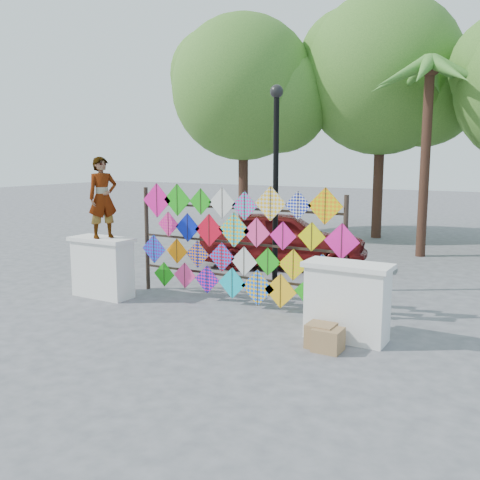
# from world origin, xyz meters

# --- Properties ---
(ground) EXTENTS (80.00, 80.00, 0.00)m
(ground) POSITION_xyz_m (0.00, 0.00, 0.00)
(ground) COLOR gray
(ground) RESTS_ON ground
(parapet_left) EXTENTS (1.40, 0.65, 1.28)m
(parapet_left) POSITION_xyz_m (-2.70, -0.20, 0.65)
(parapet_left) COLOR white
(parapet_left) RESTS_ON ground
(parapet_right) EXTENTS (1.40, 0.65, 1.28)m
(parapet_right) POSITION_xyz_m (2.70, -0.20, 0.65)
(parapet_right) COLOR white
(parapet_right) RESTS_ON ground
(kite_rack) EXTENTS (4.95, 0.24, 2.43)m
(kite_rack) POSITION_xyz_m (0.08, 0.73, 1.23)
(kite_rack) COLOR black
(kite_rack) RESTS_ON ground
(tree_west) EXTENTS (5.85, 5.20, 8.01)m
(tree_west) POSITION_xyz_m (-4.40, 9.03, 5.38)
(tree_west) COLOR #3F261B
(tree_west) RESTS_ON ground
(tree_mid) EXTENTS (6.30, 5.60, 8.61)m
(tree_mid) POSITION_xyz_m (0.11, 11.03, 5.77)
(tree_mid) COLOR #3F261B
(tree_mid) RESTS_ON ground
(palm_tree) EXTENTS (3.62, 3.62, 5.83)m
(palm_tree) POSITION_xyz_m (2.20, 8.00, 4.95)
(palm_tree) COLOR #3F261B
(palm_tree) RESTS_ON ground
(vendor_woman) EXTENTS (0.63, 0.73, 1.69)m
(vendor_woman) POSITION_xyz_m (-2.61, -0.20, 2.12)
(vendor_woman) COLOR #99999E
(vendor_woman) RESTS_ON parapet_left
(sedan) EXTENTS (4.85, 3.23, 1.53)m
(sedan) POSITION_xyz_m (-0.72, 4.54, 0.77)
(sedan) COLOR maroon
(sedan) RESTS_ON ground
(lamppost) EXTENTS (0.28, 0.28, 4.46)m
(lamppost) POSITION_xyz_m (0.30, 2.00, 2.69)
(lamppost) COLOR black
(lamppost) RESTS_ON ground
(cardboard_box_near) EXTENTS (0.43, 0.38, 0.38)m
(cardboard_box_near) POSITION_xyz_m (2.48, -0.76, 0.19)
(cardboard_box_near) COLOR olive
(cardboard_box_near) RESTS_ON ground
(cardboard_box_far) EXTENTS (0.43, 0.39, 0.36)m
(cardboard_box_far) POSITION_xyz_m (2.64, -0.85, 0.18)
(cardboard_box_far) COLOR olive
(cardboard_box_far) RESTS_ON ground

